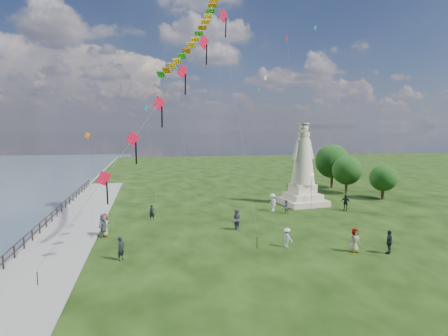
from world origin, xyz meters
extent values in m
cube|color=slate|center=(-16.50, 10.00, -0.20)|extent=(0.30, 160.00, 0.60)
cube|color=slate|center=(-14.00, 8.00, 0.05)|extent=(5.00, 60.00, 0.10)
cylinder|color=black|center=(-16.30, 2.00, 0.50)|extent=(0.11, 0.11, 1.00)
cylinder|color=black|center=(-16.30, 4.00, 0.50)|extent=(0.11, 0.11, 1.00)
cylinder|color=black|center=(-16.30, 6.00, 0.50)|extent=(0.11, 0.11, 1.00)
cylinder|color=black|center=(-16.30, 8.00, 0.50)|extent=(0.11, 0.11, 1.00)
cylinder|color=black|center=(-16.30, 10.00, 0.50)|extent=(0.11, 0.11, 1.00)
cylinder|color=black|center=(-16.30, 12.00, 0.50)|extent=(0.11, 0.11, 1.00)
cylinder|color=black|center=(-16.30, 14.00, 0.50)|extent=(0.11, 0.11, 1.00)
cylinder|color=black|center=(-16.30, 16.00, 0.50)|extent=(0.11, 0.11, 1.00)
cylinder|color=black|center=(-16.30, 18.00, 0.50)|extent=(0.11, 0.11, 1.00)
cylinder|color=black|center=(-16.30, 20.00, 0.50)|extent=(0.11, 0.11, 1.00)
cylinder|color=black|center=(-16.30, 22.00, 0.50)|extent=(0.11, 0.11, 1.00)
cylinder|color=black|center=(-16.30, 24.00, 0.50)|extent=(0.11, 0.11, 1.00)
cylinder|color=black|center=(-16.30, 26.00, 0.50)|extent=(0.11, 0.11, 1.00)
cylinder|color=black|center=(-16.30, 28.00, 0.50)|extent=(0.11, 0.11, 1.00)
cylinder|color=black|center=(-16.30, 30.00, 0.50)|extent=(0.11, 0.11, 1.00)
cylinder|color=black|center=(-16.30, 32.00, 0.50)|extent=(0.11, 0.11, 1.00)
cylinder|color=black|center=(-16.30, 34.00, 0.50)|extent=(0.11, 0.11, 1.00)
cylinder|color=black|center=(-16.30, 36.00, 0.50)|extent=(0.11, 0.11, 1.00)
cube|color=black|center=(-16.30, 10.00, 0.98)|extent=(0.06, 52.00, 0.06)
cube|color=black|center=(-16.30, 10.00, 0.55)|extent=(0.06, 52.00, 0.06)
cube|color=beige|center=(10.11, 17.25, 0.33)|extent=(5.18, 5.18, 0.66)
cube|color=beige|center=(10.11, 17.25, 0.99)|extent=(3.95, 3.95, 0.66)
cube|color=beige|center=(10.11, 17.25, 1.87)|extent=(2.71, 2.71, 1.10)
cylinder|color=beige|center=(10.11, 17.25, 8.14)|extent=(1.48, 1.48, 0.44)
sphere|color=beige|center=(10.11, 17.25, 8.82)|extent=(1.01, 1.01, 1.01)
cylinder|color=beige|center=(10.11, 17.25, 9.35)|extent=(1.21, 1.21, 0.11)
cylinder|color=silver|center=(10.20, 14.92, 1.81)|extent=(0.11, 0.11, 3.63)
sphere|color=white|center=(10.20, 14.92, 3.74)|extent=(0.36, 0.36, 0.36)
cylinder|color=#382314|center=(18.76, 22.77, 0.97)|extent=(0.36, 0.36, 1.94)
sphere|color=#10360E|center=(18.76, 22.77, 3.15)|extent=(3.88, 3.88, 3.88)
cylinder|color=#382314|center=(21.15, 18.24, 0.83)|extent=(0.36, 0.36, 1.66)
sphere|color=#10360E|center=(21.15, 18.24, 2.69)|extent=(3.31, 3.31, 3.31)
cylinder|color=#382314|center=(18.94, 27.25, 1.23)|extent=(0.36, 0.36, 2.45)
sphere|color=#10360E|center=(18.94, 27.25, 3.98)|extent=(4.90, 4.90, 4.90)
imported|color=black|center=(-9.19, 2.47, 0.81)|extent=(0.66, 0.70, 1.62)
imported|color=#595960|center=(0.14, 8.08, 0.95)|extent=(0.86, 1.06, 1.89)
imported|color=silver|center=(2.80, 2.93, 0.73)|extent=(0.92, 1.05, 1.45)
imported|color=black|center=(9.37, 0.10, 0.86)|extent=(1.11, 1.02, 1.71)
imported|color=#595960|center=(7.17, 0.91, 0.87)|extent=(0.90, 0.61, 1.74)
imported|color=#595960|center=(-10.97, 8.27, 0.95)|extent=(1.44, 1.93, 1.91)
imported|color=black|center=(-7.05, 13.36, 0.73)|extent=(0.54, 0.36, 1.46)
imported|color=#595960|center=(6.54, 13.16, 0.72)|extent=(0.75, 0.52, 1.44)
imported|color=silver|center=(5.58, 14.55, 0.95)|extent=(0.79, 1.30, 1.90)
imported|color=black|center=(13.39, 13.37, 0.87)|extent=(1.06, 1.12, 1.74)
imported|color=#595960|center=(-10.94, 8.51, 0.95)|extent=(0.95, 1.09, 1.90)
imported|color=#595960|center=(0.12, 8.33, 0.73)|extent=(1.10, 1.47, 1.46)
cylinder|color=black|center=(-13.50, -1.00, 0.45)|extent=(0.06, 0.06, 0.90)
cube|color=red|center=(-10.01, 1.52, 5.74)|extent=(0.87, 0.64, 1.03)
cube|color=black|center=(-9.83, 1.42, 4.79)|extent=(0.10, 0.28, 1.48)
cube|color=red|center=(-8.22, 2.82, 8.17)|extent=(0.87, 0.64, 1.03)
cube|color=black|center=(-8.04, 2.72, 7.22)|extent=(0.10, 0.28, 1.48)
cube|color=red|center=(-6.43, 4.11, 10.61)|extent=(0.87, 0.64, 1.03)
cube|color=black|center=(-6.25, 4.01, 9.66)|extent=(0.10, 0.28, 1.48)
cube|color=red|center=(-4.64, 5.41, 13.04)|extent=(0.87, 0.64, 1.03)
cube|color=black|center=(-4.46, 5.31, 12.09)|extent=(0.10, 0.28, 1.48)
cube|color=red|center=(-2.84, 6.70, 15.48)|extent=(0.87, 0.64, 1.03)
cube|color=black|center=(-2.66, 6.60, 14.53)|extent=(0.10, 0.28, 1.48)
cube|color=red|center=(-1.05, 8.00, 17.91)|extent=(0.87, 0.64, 1.03)
cube|color=black|center=(-0.87, 7.90, 16.96)|extent=(0.10, 0.28, 1.48)
cylinder|color=black|center=(0.50, 3.00, 0.45)|extent=(0.06, 0.06, 0.90)
cube|color=yellow|center=(-1.86, 7.72, 18.96)|extent=(0.74, 0.61, 0.15)
cube|color=orange|center=(-2.08, 7.26, 18.43)|extent=(0.71, 0.60, 0.16)
cube|color=#1E991C|center=(-2.31, 6.80, 17.89)|extent=(0.71, 0.62, 0.17)
cube|color=yellow|center=(-2.57, 6.33, 17.34)|extent=(0.71, 0.64, 0.18)
cube|color=yellow|center=(-2.85, 5.87, 16.79)|extent=(0.71, 0.66, 0.19)
cube|color=orange|center=(-3.15, 5.40, 16.24)|extent=(0.70, 0.67, 0.20)
cube|color=#1E991C|center=(-3.47, 4.94, 15.70)|extent=(0.70, 0.68, 0.22)
cube|color=yellow|center=(-3.80, 4.48, 15.17)|extent=(0.69, 0.69, 0.23)
cube|color=yellow|center=(-4.15, 4.02, 14.66)|extent=(0.68, 0.69, 0.24)
cube|color=orange|center=(-4.51, 3.56, 14.18)|extent=(0.67, 0.69, 0.26)
cube|color=#1E991C|center=(-4.87, 3.11, 13.73)|extent=(0.66, 0.69, 0.27)
cube|color=yellow|center=(-5.24, 2.66, 13.30)|extent=(0.65, 0.68, 0.28)
cube|color=yellow|center=(-5.61, 2.21, 12.92)|extent=(0.63, 0.68, 0.29)
cube|color=orange|center=(-5.99, 1.76, 12.56)|extent=(0.61, 0.67, 0.30)
cube|color=#1E991C|center=(-6.36, 1.33, 12.24)|extent=(0.60, 0.66, 0.31)
cube|color=#167689|center=(-7.44, 19.27, 11.03)|extent=(0.51, 0.39, 0.57)
cylinder|color=#595959|center=(-6.94, 16.77, 5.54)|extent=(1.02, 5.02, 10.98)
cube|color=silver|center=(6.53, 20.63, 14.77)|extent=(0.51, 0.39, 0.57)
cylinder|color=#595959|center=(7.03, 18.13, 7.41)|extent=(1.02, 5.02, 14.72)
cube|color=red|center=(11.15, 25.99, 20.76)|extent=(0.51, 0.39, 0.57)
cylinder|color=#595959|center=(11.65, 23.49, 10.40)|extent=(1.02, 5.02, 20.71)
cylinder|color=#595959|center=(-3.32, 23.82, 13.00)|extent=(1.02, 5.02, 25.91)
cube|color=#1E991C|center=(8.01, 28.33, 14.06)|extent=(0.51, 0.39, 0.57)
cylinder|color=#595959|center=(8.51, 25.83, 7.06)|extent=(1.02, 5.02, 14.02)
cube|color=orange|center=(-13.17, 16.11, 8.13)|extent=(0.51, 0.39, 0.57)
cylinder|color=#595959|center=(-12.67, 13.61, 4.09)|extent=(1.02, 5.01, 8.09)
cylinder|color=#595959|center=(1.60, 23.54, 13.16)|extent=(1.02, 5.02, 26.23)
cube|color=#167689|center=(13.52, 22.39, 21.31)|extent=(0.51, 0.39, 0.57)
cylinder|color=#595959|center=(14.02, 19.89, 10.68)|extent=(1.02, 5.02, 21.27)
camera|label=1|loc=(-7.14, -22.86, 8.98)|focal=30.00mm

